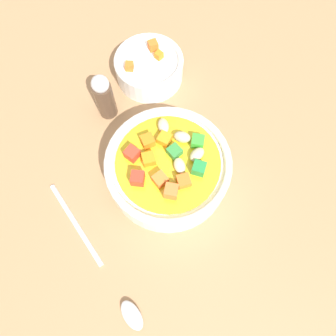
% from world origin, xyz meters
% --- Properties ---
extents(ground_plane, '(1.40, 1.40, 0.02)m').
position_xyz_m(ground_plane, '(0.00, 0.00, -0.01)').
color(ground_plane, '#9E754F').
extents(soup_bowl_main, '(0.17, 0.17, 0.07)m').
position_xyz_m(soup_bowl_main, '(0.00, 0.00, 0.03)').
color(soup_bowl_main, white).
rests_on(soup_bowl_main, ground_plane).
extents(spoon, '(0.02, 0.23, 0.01)m').
position_xyz_m(spoon, '(-0.15, -0.07, 0.00)').
color(spoon, silver).
rests_on(spoon, ground_plane).
extents(side_bowl_small, '(0.11, 0.11, 0.05)m').
position_xyz_m(side_bowl_small, '(0.08, 0.17, 0.02)').
color(side_bowl_small, white).
rests_on(side_bowl_small, ground_plane).
extents(pepper_shaker, '(0.03, 0.03, 0.09)m').
position_xyz_m(pepper_shaker, '(-0.02, 0.14, 0.04)').
color(pepper_shaker, '#4C3828').
rests_on(pepper_shaker, ground_plane).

